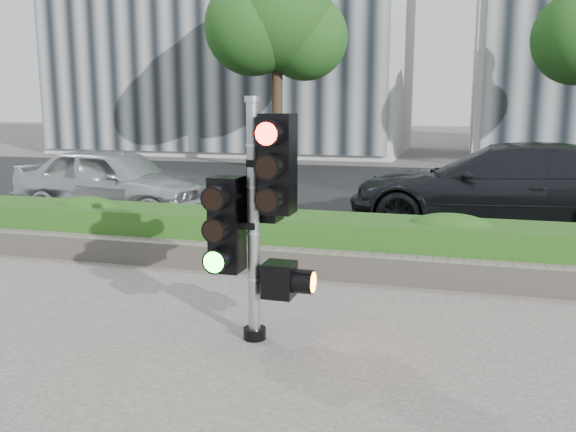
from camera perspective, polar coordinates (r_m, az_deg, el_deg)
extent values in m
plane|color=#51514C|center=(6.27, 0.12, -10.68)|extent=(120.00, 120.00, 0.00)
cube|color=black|center=(15.87, 9.95, 2.13)|extent=(60.00, 13.00, 0.02)
cube|color=gray|center=(9.19, 5.46, -3.46)|extent=(60.00, 0.25, 0.12)
cube|color=gray|center=(7.97, 3.84, -4.57)|extent=(12.00, 0.32, 0.34)
cube|color=#44912C|center=(8.55, 4.76, -2.38)|extent=(12.00, 1.00, 0.68)
cylinder|color=black|center=(21.03, -1.00, 9.77)|extent=(0.36, 0.36, 4.03)
sphere|color=#154A17|center=(21.23, -1.03, 18.35)|extent=(3.74, 3.74, 3.74)
sphere|color=#154A17|center=(21.26, 1.59, 16.38)|extent=(2.88, 2.88, 2.88)
sphere|color=#154A17|center=(20.99, -3.35, 17.23)|extent=(3.17, 3.17, 3.17)
cylinder|color=black|center=(5.99, -3.14, -10.89)|extent=(0.22, 0.22, 0.11)
cylinder|color=gray|center=(5.68, -3.24, -0.80)|extent=(0.11, 0.11, 2.25)
cylinder|color=gray|center=(5.58, -3.37, 10.88)|extent=(0.14, 0.14, 0.05)
cube|color=#FF1107|center=(5.49, -0.94, 4.88)|extent=(0.29, 0.29, 0.90)
cube|color=#14E51E|center=(5.75, -5.72, -0.78)|extent=(0.29, 0.29, 0.90)
cube|color=black|center=(5.86, -2.13, 2.53)|extent=(0.29, 0.29, 0.61)
cube|color=orange|center=(5.76, -0.81, -5.96)|extent=(0.29, 0.29, 0.33)
imported|color=#B6B8BE|center=(12.62, -15.93, 3.07)|extent=(4.32, 2.10, 1.42)
imported|color=black|center=(11.43, 19.55, 2.55)|extent=(5.52, 2.41, 1.58)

